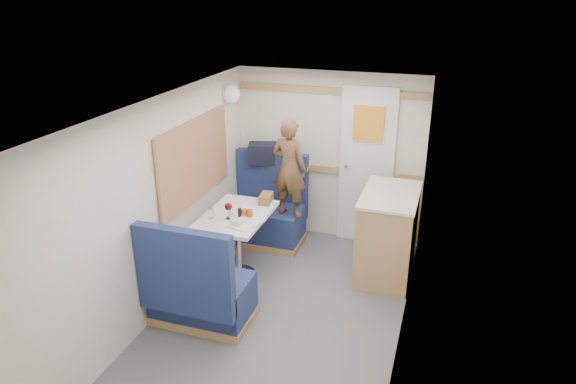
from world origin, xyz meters
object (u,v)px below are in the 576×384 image
(salt_grinder, at_px, (231,215))
(bench_far, at_px, (266,217))
(duffel_bag, at_px, (269,153))
(pepper_grinder, at_px, (240,213))
(galley_counter, at_px, (387,233))
(wine_glass, at_px, (228,207))
(cheese_block, at_px, (236,223))
(tumbler_left, at_px, (211,213))
(beer_glass, at_px, (250,214))
(bench_near, at_px, (199,295))
(orange_fruit, at_px, (245,212))
(tray, at_px, (246,223))
(person, at_px, (289,168))
(bread_loaf, at_px, (266,198))
(dinette_table, at_px, (237,227))
(dome_light, at_px, (231,94))

(salt_grinder, bearing_deg, bench_far, 90.54)
(duffel_bag, bearing_deg, salt_grinder, -103.92)
(pepper_grinder, bearing_deg, galley_counter, 23.76)
(wine_glass, bearing_deg, cheese_block, -44.05)
(galley_counter, height_order, tumbler_left, galley_counter)
(beer_glass, relative_size, pepper_grinder, 0.92)
(cheese_block, height_order, salt_grinder, salt_grinder)
(bench_near, distance_m, orange_fruit, 0.97)
(tray, xyz_separation_m, salt_grinder, (-0.18, 0.05, 0.04))
(person, height_order, orange_fruit, person)
(orange_fruit, bearing_deg, cheese_block, -88.00)
(duffel_bag, xyz_separation_m, bread_loaf, (0.23, -0.75, -0.25))
(galley_counter, bearing_deg, duffel_bag, 159.39)
(bench_far, height_order, orange_fruit, bench_far)
(salt_grinder, bearing_deg, dinette_table, 93.96)
(cheese_block, xyz_separation_m, wine_glass, (-0.14, 0.14, 0.09))
(duffel_bag, xyz_separation_m, tumbler_left, (-0.15, -1.29, -0.25))
(galley_counter, relative_size, pepper_grinder, 9.22)
(dinette_table, height_order, pepper_grinder, pepper_grinder)
(orange_fruit, bearing_deg, bench_far, 97.04)
(bench_far, height_order, tumbler_left, bench_far)
(dinette_table, bearing_deg, bench_far, 90.00)
(duffel_bag, height_order, beer_glass, duffel_bag)
(bench_far, xyz_separation_m, tumbler_left, (-0.20, -1.03, 0.47))
(galley_counter, bearing_deg, dinette_table, -159.46)
(wine_glass, relative_size, bread_loaf, 0.77)
(dinette_table, distance_m, tray, 0.31)
(galley_counter, xyz_separation_m, person, (-1.13, 0.17, 0.54))
(tumbler_left, bearing_deg, person, 59.02)
(bench_near, relative_size, galley_counter, 1.14)
(pepper_grinder, height_order, salt_grinder, pepper_grinder)
(wine_glass, bearing_deg, tumbler_left, -167.16)
(dinette_table, height_order, bread_loaf, bread_loaf)
(orange_fruit, height_order, pepper_grinder, pepper_grinder)
(person, xyz_separation_m, duffel_bag, (-0.38, 0.40, 0.01))
(tray, bearing_deg, person, 80.64)
(person, height_order, cheese_block, person)
(duffel_bag, height_order, wine_glass, duffel_bag)
(dinette_table, relative_size, duffel_bag, 1.90)
(bench_far, bearing_deg, orange_fruit, -82.96)
(bench_near, xyz_separation_m, salt_grinder, (0.01, 0.73, 0.47))
(dinette_table, bearing_deg, duffel_bag, 92.46)
(person, relative_size, cheese_block, 11.38)
(cheese_block, xyz_separation_m, tumbler_left, (-0.32, 0.10, 0.02))
(dome_light, relative_size, beer_glass, 2.19)
(bread_loaf, bearing_deg, orange_fruit, -100.11)
(bench_near, bearing_deg, person, 78.09)
(tray, bearing_deg, dinette_table, 135.77)
(galley_counter, xyz_separation_m, salt_grinder, (-1.46, -0.69, 0.30))
(bench_near, relative_size, salt_grinder, 10.75)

